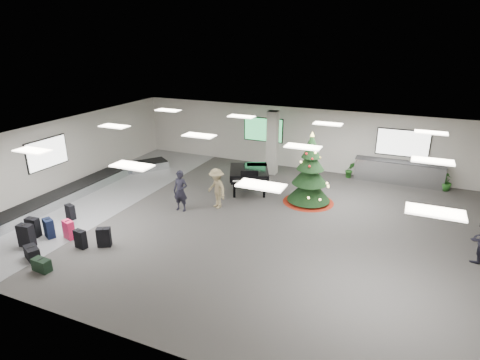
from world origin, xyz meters
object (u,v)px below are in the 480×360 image
at_px(baggage_carousel, 88,187).
at_px(traveler_a, 180,191).
at_px(christmas_tree, 310,179).
at_px(potted_plant_right, 446,181).
at_px(pink_suitcase, 69,230).
at_px(potted_plant_left, 350,170).
at_px(traveler_bench, 480,239).
at_px(grand_piano, 249,173).
at_px(traveler_b, 217,188).
at_px(service_counter, 398,172).

height_order(baggage_carousel, traveler_a, traveler_a).
relative_size(christmas_tree, potted_plant_right, 3.54).
bearing_deg(traveler_a, pink_suitcase, -125.27).
bearing_deg(traveler_a, potted_plant_left, 47.78).
xyz_separation_m(pink_suitcase, traveler_bench, (12.87, 3.97, 0.45)).
height_order(christmas_tree, grand_piano, christmas_tree).
height_order(traveler_a, traveler_b, traveler_a).
height_order(grand_piano, traveler_a, traveler_a).
relative_size(service_counter, pink_suitcase, 5.91).
bearing_deg(traveler_b, christmas_tree, 61.24).
distance_m(christmas_tree, traveler_a, 5.35).
bearing_deg(potted_plant_left, baggage_carousel, -148.18).
xyz_separation_m(christmas_tree, potted_plant_left, (1.09, 3.83, -0.65)).
relative_size(service_counter, potted_plant_right, 4.67).
bearing_deg(potted_plant_right, grand_piano, -155.52).
height_order(grand_piano, traveler_b, traveler_b).
bearing_deg(traveler_bench, traveler_a, -43.00).
height_order(baggage_carousel, traveler_b, traveler_b).
bearing_deg(service_counter, potted_plant_right, -4.17).
distance_m(grand_piano, potted_plant_left, 5.38).
xyz_separation_m(christmas_tree, potted_plant_right, (5.38, 3.83, -0.62)).
distance_m(grand_piano, traveler_bench, 9.19).
bearing_deg(traveler_a, grand_piano, 57.61).
distance_m(baggage_carousel, grand_piano, 7.36).
distance_m(potted_plant_left, potted_plant_right, 4.29).
xyz_separation_m(christmas_tree, traveler_b, (-3.31, -2.04, -0.22)).
bearing_deg(christmas_tree, service_counter, 50.10).
bearing_deg(traveler_b, service_counter, 71.82).
distance_m(baggage_carousel, traveler_b, 6.27).
height_order(pink_suitcase, potted_plant_right, potted_plant_right).
bearing_deg(service_counter, christmas_tree, -129.90).
relative_size(baggage_carousel, christmas_tree, 3.16).
relative_size(christmas_tree, traveler_a, 1.83).
bearing_deg(christmas_tree, pink_suitcase, -136.49).
relative_size(pink_suitcase, grand_piano, 0.26).
xyz_separation_m(traveler_a, traveler_b, (1.19, 0.84, -0.01)).
xyz_separation_m(service_counter, potted_plant_left, (-2.23, -0.15, -0.14)).
bearing_deg(baggage_carousel, service_counter, 27.67).
relative_size(traveler_b, traveler_bench, 1.06).
height_order(pink_suitcase, traveler_a, traveler_a).
bearing_deg(traveler_a, traveler_bench, -0.42).
height_order(service_counter, pink_suitcase, service_counter).
bearing_deg(traveler_a, baggage_carousel, 176.19).
height_order(traveler_a, traveler_bench, traveler_a).
xyz_separation_m(christmas_tree, grand_piano, (-2.77, 0.11, -0.18)).
bearing_deg(traveler_b, potted_plant_left, 82.73).
xyz_separation_m(pink_suitcase, potted_plant_left, (7.93, 10.32, 0.07)).
bearing_deg(traveler_b, traveler_bench, 26.69).
bearing_deg(potted_plant_left, traveler_bench, -52.13).
xyz_separation_m(traveler_a, potted_plant_right, (9.89, 6.71, -0.41)).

